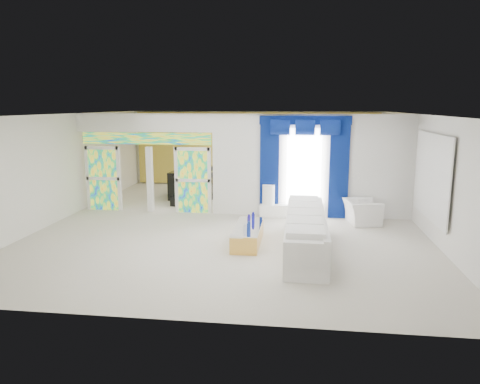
# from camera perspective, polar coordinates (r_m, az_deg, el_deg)

# --- Properties ---
(floor) EXTENTS (12.00, 12.00, 0.00)m
(floor) POSITION_cam_1_polar(r_m,az_deg,el_deg) (12.82, -0.64, -3.79)
(floor) COLOR #B7AF9E
(floor) RESTS_ON ground
(dividing_wall) EXTENTS (5.70, 0.18, 3.00)m
(dividing_wall) POSITION_cam_1_polar(r_m,az_deg,el_deg) (13.40, 9.10, 3.25)
(dividing_wall) COLOR white
(dividing_wall) RESTS_ON ground
(dividing_header) EXTENTS (4.30, 0.18, 0.55)m
(dividing_header) POSITION_cam_1_polar(r_m,az_deg,el_deg) (14.06, -11.80, 8.53)
(dividing_header) COLOR white
(dividing_header) RESTS_ON dividing_wall
(stained_panel_left) EXTENTS (0.95, 0.04, 2.00)m
(stained_panel_left) POSITION_cam_1_polar(r_m,az_deg,el_deg) (14.75, -16.78, 1.65)
(stained_panel_left) COLOR #994C3F
(stained_panel_left) RESTS_ON ground
(stained_panel_right) EXTENTS (0.95, 0.04, 2.00)m
(stained_panel_right) POSITION_cam_1_polar(r_m,az_deg,el_deg) (13.83, -5.93, 1.47)
(stained_panel_right) COLOR #994C3F
(stained_panel_right) RESTS_ON ground
(stained_transom) EXTENTS (4.00, 0.05, 0.35)m
(stained_transom) POSITION_cam_1_polar(r_m,az_deg,el_deg) (14.08, -11.72, 6.60)
(stained_transom) COLOR #994C3F
(stained_transom) RESTS_ON dividing_header
(window_pane) EXTENTS (1.00, 0.02, 2.30)m
(window_pane) POSITION_cam_1_polar(r_m,az_deg,el_deg) (13.30, 8.03, 3.01)
(window_pane) COLOR white
(window_pane) RESTS_ON dividing_wall
(blue_drape_left) EXTENTS (0.55, 0.10, 2.80)m
(blue_drape_left) POSITION_cam_1_polar(r_m,az_deg,el_deg) (13.31, 3.71, 2.88)
(blue_drape_left) COLOR #030341
(blue_drape_left) RESTS_ON ground
(blue_drape_right) EXTENTS (0.55, 0.10, 2.80)m
(blue_drape_right) POSITION_cam_1_polar(r_m,az_deg,el_deg) (13.33, 12.33, 2.66)
(blue_drape_right) COLOR #030341
(blue_drape_right) RESTS_ON ground
(blue_pelmet) EXTENTS (2.60, 0.12, 0.25)m
(blue_pelmet) POSITION_cam_1_polar(r_m,az_deg,el_deg) (13.16, 8.19, 8.91)
(blue_pelmet) COLOR #030341
(blue_pelmet) RESTS_ON dividing_wall
(wall_mirror) EXTENTS (0.04, 2.70, 1.90)m
(wall_mirror) POSITION_cam_1_polar(r_m,az_deg,el_deg) (11.85, 23.00, 1.78)
(wall_mirror) COLOR white
(wall_mirror) RESTS_ON ground
(gold_curtains) EXTENTS (9.70, 0.12, 2.90)m
(gold_curtains) POSITION_cam_1_polar(r_m,az_deg,el_deg) (18.35, 1.92, 5.41)
(gold_curtains) COLOR #AF9A2A
(gold_curtains) RESTS_ON ground
(white_sofa) EXTENTS (0.88, 4.07, 0.78)m
(white_sofa) POSITION_cam_1_polar(r_m,az_deg,el_deg) (10.45, 8.21, -5.12)
(white_sofa) COLOR white
(white_sofa) RESTS_ON ground
(coffee_table) EXTENTS (0.61, 1.83, 0.41)m
(coffee_table) POSITION_cam_1_polar(r_m,az_deg,el_deg) (10.85, 0.98, -5.42)
(coffee_table) COLOR gold
(coffee_table) RESTS_ON ground
(console_table) EXTENTS (1.12, 0.39, 0.37)m
(console_table) POSITION_cam_1_polar(r_m,az_deg,el_deg) (13.42, 4.87, -2.35)
(console_table) COLOR white
(console_table) RESTS_ON ground
(table_lamp) EXTENTS (0.36, 0.36, 0.58)m
(table_lamp) POSITION_cam_1_polar(r_m,az_deg,el_deg) (13.33, 3.61, -0.33)
(table_lamp) COLOR silver
(table_lamp) RESTS_ON console_table
(armchair) EXTENTS (1.05, 1.15, 0.66)m
(armchair) POSITION_cam_1_polar(r_m,az_deg,el_deg) (13.04, 15.07, -2.44)
(armchair) COLOR white
(armchair) RESTS_ON ground
(grand_piano) EXTENTS (1.62, 2.03, 0.96)m
(grand_piano) POSITION_cam_1_polar(r_m,az_deg,el_deg) (16.37, -5.52, 1.11)
(grand_piano) COLOR black
(grand_piano) RESTS_ON ground
(piano_bench) EXTENTS (0.97, 0.45, 0.31)m
(piano_bench) POSITION_cam_1_polar(r_m,az_deg,el_deg) (14.91, -6.86, -1.16)
(piano_bench) COLOR black
(piano_bench) RESTS_ON ground
(tv_console) EXTENTS (0.70, 0.66, 0.85)m
(tv_console) POSITION_cam_1_polar(r_m,az_deg,el_deg) (16.19, -16.00, 0.41)
(tv_console) COLOR #A98154
(tv_console) RESTS_ON ground
(chandelier) EXTENTS (0.60, 0.60, 0.60)m
(chandelier) POSITION_cam_1_polar(r_m,az_deg,el_deg) (16.20, -7.14, 8.69)
(chandelier) COLOR gold
(chandelier) RESTS_ON ceiling
(decanters) EXTENTS (0.20, 1.09, 0.27)m
(decanters) POSITION_cam_1_polar(r_m,az_deg,el_deg) (10.71, 1.15, -3.97)
(decanters) COLOR white
(decanters) RESTS_ON coffee_table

